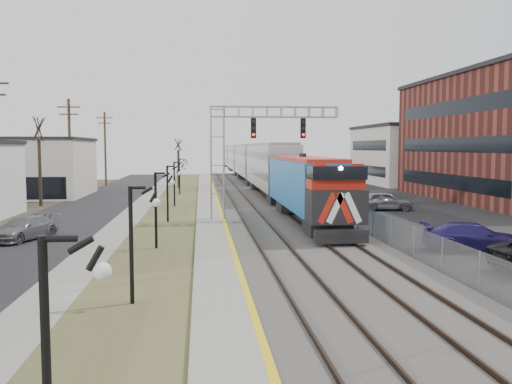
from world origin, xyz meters
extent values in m
cube|color=black|center=(-11.50, 35.00, 0.02)|extent=(7.00, 120.00, 0.04)
cube|color=gray|center=(-7.00, 35.00, 0.04)|extent=(2.00, 120.00, 0.08)
cube|color=#4B502A|center=(-4.00, 35.00, 0.03)|extent=(4.00, 120.00, 0.06)
cube|color=gray|center=(-1.00, 35.00, 0.12)|extent=(2.00, 120.00, 0.24)
cube|color=#595651|center=(4.00, 35.00, 0.10)|extent=(8.00, 120.00, 0.20)
cube|color=black|center=(16.00, 35.00, 0.02)|extent=(16.00, 120.00, 0.04)
cube|color=gold|center=(-0.12, 35.00, 0.24)|extent=(0.24, 120.00, 0.01)
cube|color=#2D2119|center=(1.25, 35.00, 0.28)|extent=(0.08, 120.00, 0.15)
cube|color=#2D2119|center=(2.75, 35.00, 0.28)|extent=(0.08, 120.00, 0.15)
cube|color=#2D2119|center=(4.75, 35.00, 0.28)|extent=(0.08, 120.00, 0.15)
cube|color=#2D2119|center=(6.25, 35.00, 0.28)|extent=(0.08, 120.00, 0.15)
cube|color=#1664B4|center=(5.50, 25.59, 2.47)|extent=(3.00, 17.00, 4.25)
cube|color=black|center=(5.50, 16.89, 0.70)|extent=(2.80, 0.50, 0.70)
cube|color=#9DA0A8|center=(5.50, 45.89, 3.01)|extent=(3.00, 22.00, 5.33)
cube|color=#9DA0A8|center=(5.50, 68.69, 3.01)|extent=(3.00, 22.00, 5.33)
cube|color=#9DA0A8|center=(5.50, 91.49, 3.01)|extent=(3.00, 22.00, 5.33)
cube|color=#9DA0A8|center=(5.50, 114.29, 3.01)|extent=(3.00, 22.00, 5.33)
cube|color=gray|center=(-0.50, 28.00, 4.00)|extent=(1.00, 1.00, 8.00)
cube|color=gray|center=(3.50, 28.00, 7.75)|extent=(9.00, 0.80, 0.80)
cube|color=black|center=(2.00, 27.55, 6.60)|extent=(0.35, 0.25, 1.40)
cube|color=black|center=(5.50, 27.55, 6.60)|extent=(0.35, 0.25, 1.40)
cylinder|color=black|center=(-4.00, -2.00, 2.00)|extent=(0.14, 0.14, 4.00)
cylinder|color=black|center=(-4.00, 8.00, 2.00)|extent=(0.14, 0.14, 4.00)
cylinder|color=black|center=(-4.00, 18.00, 2.00)|extent=(0.14, 0.14, 4.00)
cylinder|color=black|center=(-4.00, 28.00, 2.00)|extent=(0.14, 0.14, 4.00)
cylinder|color=black|center=(-4.00, 38.00, 2.00)|extent=(0.14, 0.14, 4.00)
cylinder|color=black|center=(-4.00, 50.00, 2.00)|extent=(0.14, 0.14, 4.00)
cylinder|color=#4C3823|center=(-14.50, 45.00, 5.00)|extent=(0.28, 0.28, 10.00)
cylinder|color=#4C3823|center=(-14.50, 65.00, 5.00)|extent=(0.28, 0.28, 10.00)
cube|color=gray|center=(8.20, 35.00, 0.80)|extent=(0.04, 120.00, 1.60)
cube|color=beige|center=(-21.00, 50.00, 3.00)|extent=(14.00, 12.00, 6.00)
cube|color=beige|center=(30.00, 65.00, 4.00)|extent=(16.00, 18.00, 8.00)
cylinder|color=#382D23|center=(-16.00, 40.00, 2.97)|extent=(0.30, 0.30, 5.95)
cylinder|color=#382D23|center=(-4.50, 60.00, 2.45)|extent=(0.30, 0.30, 4.90)
imported|color=#201855|center=(11.98, 15.64, 0.73)|extent=(5.32, 3.03, 1.45)
imported|color=gray|center=(13.54, 33.36, 0.78)|extent=(4.73, 2.19, 1.57)
imported|color=#0B3810|center=(12.22, 45.77, 0.75)|extent=(4.85, 3.08, 1.51)
imported|color=slate|center=(-11.68, 21.51, 0.66)|extent=(3.40, 4.91, 1.32)
camera|label=1|loc=(-1.69, -10.10, 5.29)|focal=38.00mm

